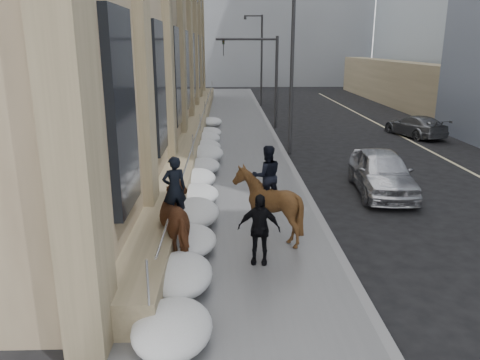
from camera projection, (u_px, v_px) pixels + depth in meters
name	position (u px, v px, depth m)	size (l,w,h in m)	color
ground	(244.00, 292.00, 10.71)	(140.00, 140.00, 0.00)	black
sidewalk	(235.00, 174.00, 20.29)	(5.00, 80.00, 0.12)	#545457
curb	(295.00, 173.00, 20.37)	(0.24, 80.00, 0.12)	slate
lane_line	(473.00, 173.00, 20.61)	(0.15, 70.00, 0.01)	#BFB78C
bg_building_far	(191.00, 16.00, 76.88)	(24.00, 12.00, 20.00)	gray
streetlight_mid	(289.00, 63.00, 22.96)	(1.71, 0.24, 8.00)	#2D2D30
streetlight_far	(260.00, 55.00, 42.16)	(1.71, 0.24, 8.00)	#2D2D30
traffic_signal	(263.00, 68.00, 30.78)	(4.10, 0.22, 6.00)	#2D2D30
snow_bank	(200.00, 177.00, 18.32)	(1.70, 18.10, 0.76)	white
mounted_horse_left	(181.00, 218.00, 12.06)	(1.81, 2.48, 2.62)	#532D19
mounted_horse_right	(267.00, 201.00, 13.10)	(1.93, 2.10, 2.68)	#3C2511
pedestrian	(259.00, 229.00, 11.66)	(1.07, 0.44, 1.82)	black
car_silver	(382.00, 172.00, 17.67)	(1.96, 4.86, 1.66)	#B8B9C0
car_grey	(415.00, 126.00, 28.71)	(1.83, 4.50, 1.31)	#57595E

